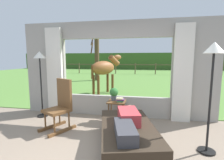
{
  "coord_description": "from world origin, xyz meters",
  "views": [
    {
      "loc": [
        0.72,
        -2.12,
        1.57
      ],
      "look_at": [
        0.0,
        1.8,
        1.05
      ],
      "focal_mm": 26.45,
      "sensor_mm": 36.0,
      "label": 1
    }
  ],
  "objects_px": {
    "potted_plant": "(114,93)",
    "book_stack": "(120,100)",
    "floor_lamp_left": "(40,64)",
    "horse": "(105,68)",
    "floor_lamp_right": "(213,64)",
    "recliner_sofa": "(127,136)",
    "pasture_tree": "(97,57)",
    "reclining_person": "(127,120)",
    "rocking_chair": "(61,105)",
    "side_table": "(117,105)"
  },
  "relations": [
    {
      "from": "potted_plant",
      "to": "book_stack",
      "type": "bearing_deg",
      "value": -34.29
    },
    {
      "from": "floor_lamp_left",
      "to": "horse",
      "type": "height_order",
      "value": "floor_lamp_left"
    },
    {
      "from": "book_stack",
      "to": "floor_lamp_right",
      "type": "distance_m",
      "value": 2.12
    },
    {
      "from": "recliner_sofa",
      "to": "pasture_tree",
      "type": "distance_m",
      "value": 9.27
    },
    {
      "from": "reclining_person",
      "to": "pasture_tree",
      "type": "height_order",
      "value": "pasture_tree"
    },
    {
      "from": "floor_lamp_left",
      "to": "floor_lamp_right",
      "type": "distance_m",
      "value": 3.92
    },
    {
      "from": "reclining_person",
      "to": "recliner_sofa",
      "type": "bearing_deg",
      "value": 76.31
    },
    {
      "from": "potted_plant",
      "to": "floor_lamp_left",
      "type": "height_order",
      "value": "floor_lamp_left"
    },
    {
      "from": "rocking_chair",
      "to": "floor_lamp_left",
      "type": "relative_size",
      "value": 0.64
    },
    {
      "from": "side_table",
      "to": "pasture_tree",
      "type": "relative_size",
      "value": 0.15
    },
    {
      "from": "book_stack",
      "to": "rocking_chair",
      "type": "bearing_deg",
      "value": -154.48
    },
    {
      "from": "recliner_sofa",
      "to": "book_stack",
      "type": "relative_size",
      "value": 9.38
    },
    {
      "from": "floor_lamp_right",
      "to": "horse",
      "type": "bearing_deg",
      "value": 123.07
    },
    {
      "from": "rocking_chair",
      "to": "side_table",
      "type": "height_order",
      "value": "rocking_chair"
    },
    {
      "from": "rocking_chair",
      "to": "floor_lamp_left",
      "type": "bearing_deg",
      "value": 172.43
    },
    {
      "from": "reclining_person",
      "to": "side_table",
      "type": "height_order",
      "value": "reclining_person"
    },
    {
      "from": "side_table",
      "to": "potted_plant",
      "type": "xyz_separation_m",
      "value": [
        -0.08,
        0.06,
        0.28
      ]
    },
    {
      "from": "horse",
      "to": "side_table",
      "type": "bearing_deg",
      "value": -37.59
    },
    {
      "from": "recliner_sofa",
      "to": "horse",
      "type": "height_order",
      "value": "horse"
    },
    {
      "from": "potted_plant",
      "to": "floor_lamp_right",
      "type": "height_order",
      "value": "floor_lamp_right"
    },
    {
      "from": "side_table",
      "to": "rocking_chair",
      "type": "bearing_deg",
      "value": -150.53
    },
    {
      "from": "reclining_person",
      "to": "floor_lamp_right",
      "type": "relative_size",
      "value": 0.78
    },
    {
      "from": "book_stack",
      "to": "floor_lamp_right",
      "type": "xyz_separation_m",
      "value": [
        1.62,
        -1.04,
        0.9
      ]
    },
    {
      "from": "recliner_sofa",
      "to": "potted_plant",
      "type": "height_order",
      "value": "potted_plant"
    },
    {
      "from": "rocking_chair",
      "to": "potted_plant",
      "type": "xyz_separation_m",
      "value": [
        1.08,
        0.72,
        0.16
      ]
    },
    {
      "from": "rocking_chair",
      "to": "floor_lamp_left",
      "type": "distance_m",
      "value": 1.41
    },
    {
      "from": "reclining_person",
      "to": "floor_lamp_left",
      "type": "relative_size",
      "value": 0.81
    },
    {
      "from": "floor_lamp_right",
      "to": "pasture_tree",
      "type": "distance_m",
      "value": 9.58
    },
    {
      "from": "recliner_sofa",
      "to": "side_table",
      "type": "distance_m",
      "value": 1.28
    },
    {
      "from": "recliner_sofa",
      "to": "potted_plant",
      "type": "bearing_deg",
      "value": 96.3
    },
    {
      "from": "side_table",
      "to": "pasture_tree",
      "type": "xyz_separation_m",
      "value": [
        -2.61,
        7.45,
        1.23
      ]
    },
    {
      "from": "potted_plant",
      "to": "floor_lamp_right",
      "type": "bearing_deg",
      "value": -32.89
    },
    {
      "from": "reclining_person",
      "to": "pasture_tree",
      "type": "relative_size",
      "value": 0.41
    },
    {
      "from": "reclining_person",
      "to": "book_stack",
      "type": "xyz_separation_m",
      "value": [
        -0.29,
        1.2,
        0.05
      ]
    },
    {
      "from": "rocking_chair",
      "to": "pasture_tree",
      "type": "relative_size",
      "value": 0.32
    },
    {
      "from": "recliner_sofa",
      "to": "reclining_person",
      "type": "distance_m",
      "value": 0.31
    },
    {
      "from": "rocking_chair",
      "to": "horse",
      "type": "xyz_separation_m",
      "value": [
        0.14,
        3.75,
        0.61
      ]
    },
    {
      "from": "book_stack",
      "to": "floor_lamp_left",
      "type": "height_order",
      "value": "floor_lamp_left"
    },
    {
      "from": "reclining_person",
      "to": "book_stack",
      "type": "distance_m",
      "value": 1.23
    },
    {
      "from": "side_table",
      "to": "book_stack",
      "type": "bearing_deg",
      "value": -31.92
    },
    {
      "from": "reclining_person",
      "to": "book_stack",
      "type": "bearing_deg",
      "value": 89.84
    },
    {
      "from": "reclining_person",
      "to": "potted_plant",
      "type": "height_order",
      "value": "potted_plant"
    },
    {
      "from": "horse",
      "to": "potted_plant",
      "type": "bearing_deg",
      "value": -38.62
    },
    {
      "from": "rocking_chair",
      "to": "floor_lamp_left",
      "type": "height_order",
      "value": "floor_lamp_left"
    },
    {
      "from": "reclining_person",
      "to": "rocking_chair",
      "type": "distance_m",
      "value": 1.65
    },
    {
      "from": "pasture_tree",
      "to": "potted_plant",
      "type": "bearing_deg",
      "value": -71.07
    },
    {
      "from": "potted_plant",
      "to": "floor_lamp_left",
      "type": "relative_size",
      "value": 0.18
    },
    {
      "from": "book_stack",
      "to": "horse",
      "type": "height_order",
      "value": "horse"
    },
    {
      "from": "recliner_sofa",
      "to": "side_table",
      "type": "height_order",
      "value": "side_table"
    },
    {
      "from": "recliner_sofa",
      "to": "floor_lamp_left",
      "type": "xyz_separation_m",
      "value": [
        -2.43,
        1.2,
        1.2
      ]
    }
  ]
}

